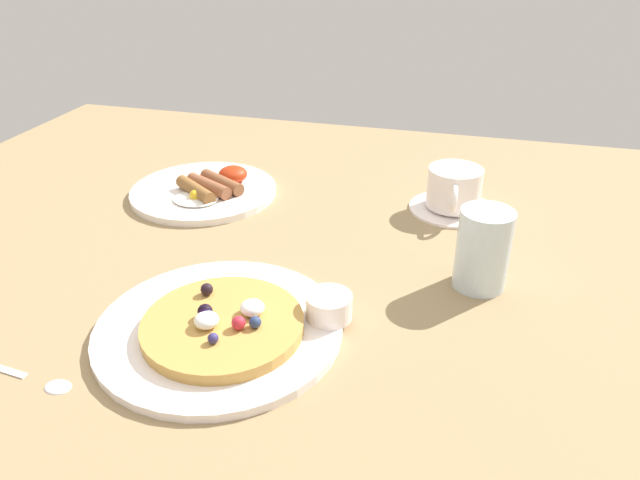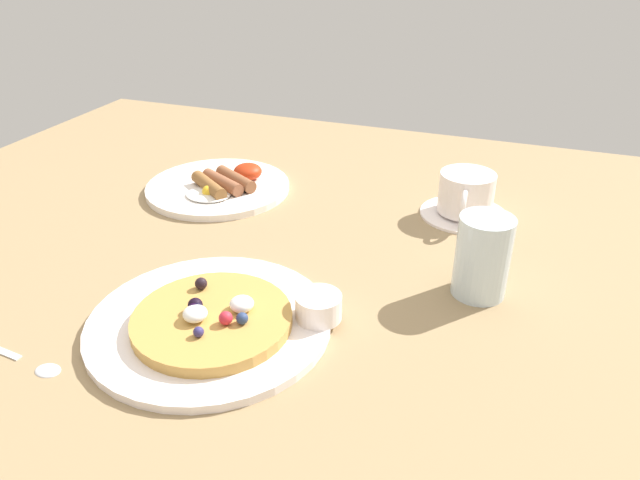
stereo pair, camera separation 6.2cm
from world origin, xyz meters
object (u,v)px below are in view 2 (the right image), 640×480
syrup_ramekin (319,306)px  breakfast_plate (218,187)px  pancake_plate (210,322)px  coffee_saucer (464,213)px  coffee_cup (466,192)px  water_glass (482,257)px  teaspoon (27,361)px

syrup_ramekin → breakfast_plate: syrup_ramekin is taller
pancake_plate → coffee_saucer: bearing=59.3°
pancake_plate → syrup_ramekin: size_ratio=5.23×
breakfast_plate → pancake_plate: bearing=-62.7°
coffee_saucer → coffee_cup: (0.01, -0.16, 3.67)cm
pancake_plate → breakfast_plate: size_ratio=1.15×
syrup_ramekin → coffee_cup: (11.61, 34.54, 1.52)cm
breakfast_plate → water_glass: water_glass is taller
coffee_cup → water_glass: bearing=-77.3°
teaspoon → water_glass: (43.15, 30.03, 4.98)cm
pancake_plate → coffee_cup: coffee_cup is taller
water_glass → coffee_cup: bearing=102.7°
pancake_plate → coffee_cup: bearing=59.2°
coffee_saucer → teaspoon: size_ratio=0.97×
coffee_saucer → coffee_cup: bearing=-86.6°
syrup_ramekin → coffee_cup: bearing=71.4°
coffee_cup → water_glass: water_glass is taller
syrup_ramekin → coffee_cup: size_ratio=0.46×
breakfast_plate → coffee_saucer: size_ratio=1.79×
pancake_plate → teaspoon: pancake_plate is taller
breakfast_plate → coffee_cup: (41.11, 4.66, 3.52)cm
syrup_ramekin → coffee_saucer: 36.65cm
pancake_plate → coffee_saucer: (23.29, 39.28, -0.09)cm
breakfast_plate → coffee_cup: bearing=6.5°
syrup_ramekin → coffee_cup: 36.47cm
syrup_ramekin → coffee_cup: coffee_cup is taller
pancake_plate → syrup_ramekin: 12.72cm
coffee_cup → breakfast_plate: bearing=-173.5°
breakfast_plate → teaspoon: (2.78, -46.79, -0.33)cm
breakfast_plate → coffee_saucer: bearing=6.7°
coffee_saucer → water_glass: water_glass is taller
pancake_plate → water_glass: (28.12, 17.70, 4.71)cm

